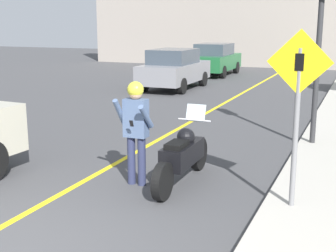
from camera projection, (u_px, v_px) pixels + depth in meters
name	position (u px, v px, depth m)	size (l,w,h in m)	color
road_center_line	(158.00, 140.00, 11.23)	(0.12, 36.00, 0.01)	yellow
building_backdrop	(301.00, 12.00, 28.27)	(28.00, 1.20, 6.80)	gray
motorcycle	(183.00, 155.00, 8.12)	(0.62, 2.35, 1.29)	black
person_biker	(136.00, 122.00, 7.92)	(0.59, 0.49, 1.80)	#282D4C
crossing_sign	(297.00, 102.00, 6.57)	(0.91, 0.08, 2.56)	slate
traffic_light	(320.00, 20.00, 9.92)	(0.26, 0.30, 3.89)	#2D2D30
parked_car_grey	(174.00, 69.00, 19.69)	(1.88, 4.20, 1.68)	black
parked_car_green	(215.00, 59.00, 24.86)	(1.88, 4.20, 1.68)	black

